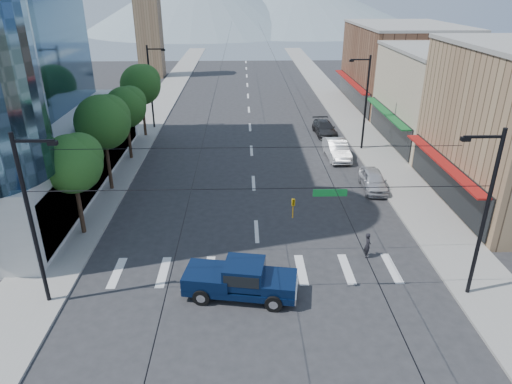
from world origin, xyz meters
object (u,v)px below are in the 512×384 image
parked_car_near (373,180)px  parked_car_mid (337,149)px  pedestrian (368,245)px  parked_car_far (325,128)px  pickup_truck (240,279)px

parked_car_near → parked_car_mid: (-1.52, 7.18, 0.09)m
pedestrian → parked_car_mid: size_ratio=0.31×
parked_car_near → parked_car_far: 14.48m
pickup_truck → parked_car_mid: pickup_truck is taller
parked_car_far → parked_car_mid: bearing=-94.0°
parked_car_mid → parked_car_far: (0.08, 7.23, -0.13)m
parked_car_mid → parked_car_far: bearing=87.5°
parked_car_near → pickup_truck: bearing=-125.5°
parked_car_near → parked_car_mid: 7.34m
pickup_truck → parked_car_far: pickup_truck is taller
parked_car_near → parked_car_mid: size_ratio=0.86×
pickup_truck → pedestrian: (7.52, 3.49, -0.25)m
pedestrian → parked_car_far: bearing=0.0°
parked_car_near → parked_car_far: bearing=98.5°
pedestrian → parked_car_near: size_ratio=0.35×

